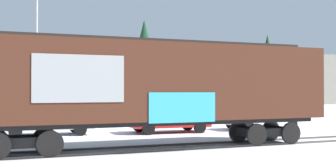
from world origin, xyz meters
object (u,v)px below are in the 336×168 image
(flagpole, at_px, (40,32))
(parked_car_white, at_px, (261,116))
(parked_car_silver, at_px, (46,117))
(freight_car, at_px, (156,84))
(parked_car_red, at_px, (169,117))

(flagpole, bearing_deg, parked_car_white, -26.48)
(parked_car_silver, bearing_deg, freight_car, -60.39)
(parked_car_silver, relative_size, parked_car_white, 1.00)
(flagpole, relative_size, parked_car_white, 2.08)
(parked_car_silver, xyz_separation_m, parked_car_white, (12.17, -0.16, -0.12))
(parked_car_silver, bearing_deg, parked_car_red, -4.33)
(freight_car, distance_m, parked_car_red, 6.99)
(parked_car_red, height_order, parked_car_white, parked_car_red)
(flagpole, bearing_deg, freight_car, -72.73)
(freight_car, bearing_deg, parked_car_red, 67.85)
(parked_car_red, bearing_deg, parked_car_white, 3.22)
(freight_car, height_order, flagpole, flagpole)
(freight_car, bearing_deg, parked_car_silver, 119.61)
(freight_car, xyz_separation_m, parked_car_white, (8.32, 6.61, -1.72))
(flagpole, xyz_separation_m, parked_car_silver, (0.11, -5.95, -5.06))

